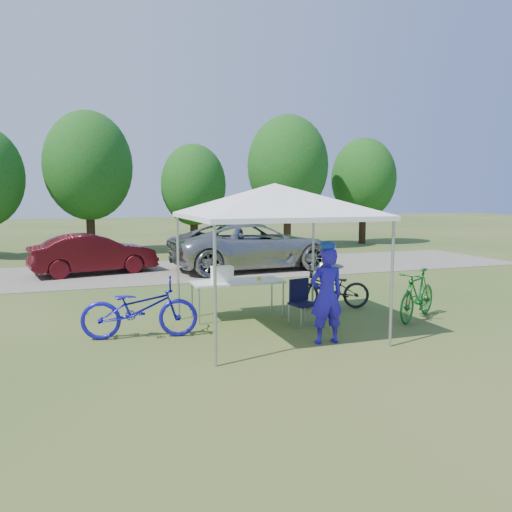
{
  "coord_description": "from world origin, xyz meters",
  "views": [
    {
      "loc": [
        -3.26,
        -8.43,
        2.51
      ],
      "look_at": [
        0.34,
        2.0,
        1.17
      ],
      "focal_mm": 35.0,
      "sensor_mm": 36.0,
      "label": 1
    }
  ],
  "objects_px": {
    "folding_table": "(237,283)",
    "bike_dark": "(331,288)",
    "folding_chair": "(301,298)",
    "minivan": "(254,246)",
    "bike_green": "(417,295)",
    "sedan": "(94,254)",
    "cyclist": "(326,296)",
    "cooler": "(222,274)",
    "bike_blue": "(140,309)"
  },
  "relations": [
    {
      "from": "cooler",
      "to": "folding_table",
      "type": "bearing_deg",
      "value": 0.0
    },
    {
      "from": "bike_blue",
      "to": "sedan",
      "type": "relative_size",
      "value": 0.52
    },
    {
      "from": "folding_table",
      "to": "sedan",
      "type": "height_order",
      "value": "sedan"
    },
    {
      "from": "folding_chair",
      "to": "bike_dark",
      "type": "relative_size",
      "value": 0.51
    },
    {
      "from": "folding_table",
      "to": "folding_chair",
      "type": "bearing_deg",
      "value": -41.78
    },
    {
      "from": "sedan",
      "to": "minivan",
      "type": "bearing_deg",
      "value": -109.7
    },
    {
      "from": "bike_dark",
      "to": "sedan",
      "type": "height_order",
      "value": "sedan"
    },
    {
      "from": "bike_blue",
      "to": "bike_green",
      "type": "relative_size",
      "value": 1.18
    },
    {
      "from": "cyclist",
      "to": "bike_blue",
      "type": "bearing_deg",
      "value": -22.62
    },
    {
      "from": "folding_chair",
      "to": "cyclist",
      "type": "relative_size",
      "value": 0.54
    },
    {
      "from": "cyclist",
      "to": "minivan",
      "type": "relative_size",
      "value": 0.29
    },
    {
      "from": "cyclist",
      "to": "sedan",
      "type": "xyz_separation_m",
      "value": [
        -3.59,
        9.18,
        -0.17
      ]
    },
    {
      "from": "bike_green",
      "to": "sedan",
      "type": "height_order",
      "value": "sedan"
    },
    {
      "from": "folding_chair",
      "to": "cooler",
      "type": "height_order",
      "value": "cooler"
    },
    {
      "from": "minivan",
      "to": "bike_blue",
      "type": "bearing_deg",
      "value": 143.46
    },
    {
      "from": "sedan",
      "to": "bike_green",
      "type": "bearing_deg",
      "value": -156.08
    },
    {
      "from": "cyclist",
      "to": "bike_blue",
      "type": "xyz_separation_m",
      "value": [
        -2.97,
        1.34,
        -0.29
      ]
    },
    {
      "from": "bike_green",
      "to": "sedan",
      "type": "bearing_deg",
      "value": -175.91
    },
    {
      "from": "folding_table",
      "to": "cooler",
      "type": "xyz_separation_m",
      "value": [
        -0.32,
        0.0,
        0.2
      ]
    },
    {
      "from": "folding_table",
      "to": "cyclist",
      "type": "xyz_separation_m",
      "value": [
        0.9,
        -2.22,
        0.1
      ]
    },
    {
      "from": "folding_table",
      "to": "minivan",
      "type": "xyz_separation_m",
      "value": [
        2.49,
        6.29,
        0.08
      ]
    },
    {
      "from": "bike_green",
      "to": "cyclist",
      "type": "bearing_deg",
      "value": -103.04
    },
    {
      "from": "bike_green",
      "to": "sedan",
      "type": "relative_size",
      "value": 0.44
    },
    {
      "from": "minivan",
      "to": "cyclist",
      "type": "bearing_deg",
      "value": 165.38
    },
    {
      "from": "bike_dark",
      "to": "minivan",
      "type": "height_order",
      "value": "minivan"
    },
    {
      "from": "bike_dark",
      "to": "cyclist",
      "type": "bearing_deg",
      "value": -12.48
    },
    {
      "from": "cooler",
      "to": "bike_dark",
      "type": "xyz_separation_m",
      "value": [
        2.54,
        0.11,
        -0.47
      ]
    },
    {
      "from": "folding_chair",
      "to": "minivan",
      "type": "xyz_separation_m",
      "value": [
        1.46,
        7.21,
        0.29
      ]
    },
    {
      "from": "bike_green",
      "to": "minivan",
      "type": "xyz_separation_m",
      "value": [
        -0.92,
        7.64,
        0.3
      ]
    },
    {
      "from": "folding_chair",
      "to": "minivan",
      "type": "relative_size",
      "value": 0.16
    },
    {
      "from": "bike_green",
      "to": "bike_dark",
      "type": "xyz_separation_m",
      "value": [
        -1.19,
        1.46,
        -0.06
      ]
    },
    {
      "from": "cooler",
      "to": "bike_blue",
      "type": "xyz_separation_m",
      "value": [
        -1.75,
        -0.88,
        -0.4
      ]
    },
    {
      "from": "cooler",
      "to": "bike_green",
      "type": "relative_size",
      "value": 0.25
    },
    {
      "from": "cooler",
      "to": "cyclist",
      "type": "distance_m",
      "value": 2.54
    },
    {
      "from": "folding_table",
      "to": "cyclist",
      "type": "distance_m",
      "value": 2.4
    },
    {
      "from": "folding_table",
      "to": "cyclist",
      "type": "height_order",
      "value": "cyclist"
    },
    {
      "from": "sedan",
      "to": "folding_chair",
      "type": "bearing_deg",
      "value": -167.08
    },
    {
      "from": "folding_chair",
      "to": "folding_table",
      "type": "bearing_deg",
      "value": 125.78
    },
    {
      "from": "cyclist",
      "to": "bike_green",
      "type": "bearing_deg",
      "value": -159.18
    },
    {
      "from": "folding_table",
      "to": "bike_dark",
      "type": "distance_m",
      "value": 2.24
    },
    {
      "from": "minivan",
      "to": "sedan",
      "type": "height_order",
      "value": "minivan"
    },
    {
      "from": "bike_blue",
      "to": "bike_dark",
      "type": "xyz_separation_m",
      "value": [
        4.29,
        0.99,
        -0.08
      ]
    },
    {
      "from": "folding_chair",
      "to": "bike_blue",
      "type": "xyz_separation_m",
      "value": [
        -3.1,
        0.04,
        0.01
      ]
    },
    {
      "from": "folding_table",
      "to": "cooler",
      "type": "relative_size",
      "value": 4.35
    },
    {
      "from": "bike_blue",
      "to": "bike_green",
      "type": "height_order",
      "value": "bike_blue"
    },
    {
      "from": "folding_table",
      "to": "bike_blue",
      "type": "bearing_deg",
      "value": -157.04
    },
    {
      "from": "cooler",
      "to": "minivan",
      "type": "distance_m",
      "value": 6.89
    },
    {
      "from": "folding_table",
      "to": "cooler",
      "type": "height_order",
      "value": "cooler"
    },
    {
      "from": "cyclist",
      "to": "bike_green",
      "type": "height_order",
      "value": "cyclist"
    },
    {
      "from": "bike_blue",
      "to": "bike_dark",
      "type": "relative_size",
      "value": 1.17
    }
  ]
}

